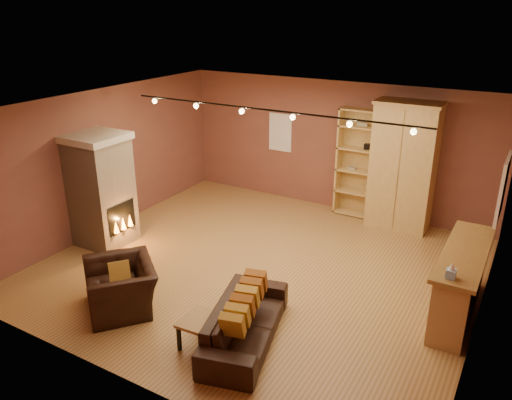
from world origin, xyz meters
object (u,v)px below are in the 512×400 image
Objects in this scene: fireplace at (102,190)px; armoire at (403,166)px; bar_counter at (460,282)px; coffee_table at (202,323)px; loveseat at (245,315)px; armchair at (120,279)px; bookcase at (361,162)px.

armoire reaches higher than fireplace.
coffee_table is at bearing -138.29° from bar_counter.
bar_counter reaches higher than loveseat.
loveseat is 2.02m from armchair.
loveseat reaches higher than coffee_table.
coffee_table is (-0.26, -5.37, -0.83)m from bookcase.
fireplace is at bearing -172.22° from bar_counter.
armoire reaches higher than armchair.
armchair is (-4.37, -2.37, -0.04)m from bar_counter.
fireplace reaches higher than coffee_table.
fireplace is 3.88m from coffee_table.
loveseat is 3.59× the size of coffee_table.
armoire reaches higher than bookcase.
armoire is (0.94, -0.21, 0.12)m from bookcase.
fireplace is at bearing 154.47° from coffee_table.
fireplace reaches higher than bar_counter.
bookcase is at bearing 167.56° from armoire.
bar_counter is 3.79× the size of coffee_table.
fireplace is 5.25m from bookcase.
loveseat is at bearing -99.05° from armoire.
fireplace is 3.74× the size of coffee_table.
bookcase is at bearing -12.67° from loveseat.
coffee_table is at bearing 117.09° from loveseat.
armoire is at bearing -12.44° from bookcase.
coffee_table is (-2.80, -2.50, -0.18)m from bar_counter.
bar_counter is at bearing -48.52° from bookcase.
armchair is (-1.83, -5.24, -0.69)m from bookcase.
coffee_table is at bearing -103.02° from armoire.
loveseat is at bearing -17.97° from fireplace.
bookcase is 0.90× the size of armoire.
armoire is 1.96× the size of armchair.
armchair is at bearing 175.35° from coffee_table.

